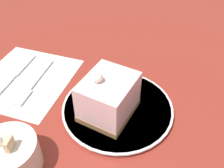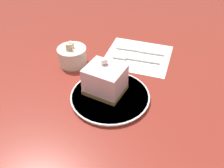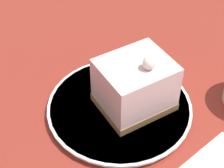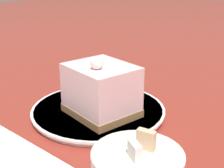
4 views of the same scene
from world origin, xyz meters
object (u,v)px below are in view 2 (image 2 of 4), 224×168
plate (110,96)px  knife (144,52)px  sugar_bowl (72,56)px  cake_slice (105,80)px  fork (132,59)px

plate → knife: 0.28m
sugar_bowl → plate: bearing=-119.0°
plate → cake_slice: cake_slice is taller
plate → sugar_bowl: (0.11, 0.19, 0.02)m
knife → sugar_bowl: 0.26m
cake_slice → fork: cake_slice is taller
fork → knife: (0.06, -0.03, 0.00)m
cake_slice → sugar_bowl: (0.10, 0.17, -0.02)m
fork → knife: bearing=-30.8°
fork → knife: 0.07m
knife → fork: bearing=149.2°
sugar_bowl → knife: bearing=-50.4°
plate → knife: bearing=-1.9°
fork → plate: bearing=175.1°
cake_slice → fork: (0.20, -0.00, -0.05)m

